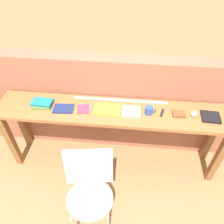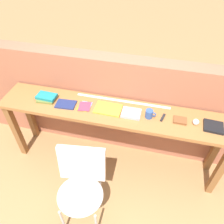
# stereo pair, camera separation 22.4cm
# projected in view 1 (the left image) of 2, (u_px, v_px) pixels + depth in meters

# --- Properties ---
(ground_plane) EXTENTS (40.00, 40.00, 0.00)m
(ground_plane) POSITION_uv_depth(u_px,v_px,m) (110.00, 179.00, 2.67)
(ground_plane) COLOR #9E7547
(brick_wall_back) EXTENTS (6.00, 0.20, 1.31)m
(brick_wall_back) POSITION_uv_depth(u_px,v_px,m) (115.00, 105.00, 2.70)
(brick_wall_back) COLOR #9E5B42
(brick_wall_back) RESTS_ON ground
(sideboard) EXTENTS (2.50, 0.44, 0.88)m
(sideboard) POSITION_uv_depth(u_px,v_px,m) (112.00, 120.00, 2.39)
(sideboard) COLOR #996033
(sideboard) RESTS_ON ground
(chair_white_moulded) EXTENTS (0.50, 0.51, 0.89)m
(chair_white_moulded) POSITION_uv_depth(u_px,v_px,m) (90.00, 188.00, 2.03)
(chair_white_moulded) COLOR silver
(chair_white_moulded) RESTS_ON ground
(book_stack_leftmost) EXTENTS (0.22, 0.17, 0.06)m
(book_stack_leftmost) POSITION_uv_depth(u_px,v_px,m) (42.00, 103.00, 2.33)
(book_stack_leftmost) COLOR olive
(book_stack_leftmost) RESTS_ON sideboard
(magazine_cycling) EXTENTS (0.22, 0.16, 0.02)m
(magazine_cycling) POSITION_uv_depth(u_px,v_px,m) (63.00, 109.00, 2.30)
(magazine_cycling) COLOR navy
(magazine_cycling) RESTS_ON sideboard
(pamphlet_pile_colourful) EXTENTS (0.15, 0.17, 0.01)m
(pamphlet_pile_colourful) POSITION_uv_depth(u_px,v_px,m) (83.00, 109.00, 2.30)
(pamphlet_pile_colourful) COLOR orange
(pamphlet_pile_colourful) RESTS_ON sideboard
(book_open_centre) EXTENTS (0.28, 0.20, 0.02)m
(book_open_centre) POSITION_uv_depth(u_px,v_px,m) (107.00, 109.00, 2.29)
(book_open_centre) COLOR gold
(book_open_centre) RESTS_ON sideboard
(book_grey_hardcover) EXTENTS (0.20, 0.16, 0.03)m
(book_grey_hardcover) POSITION_uv_depth(u_px,v_px,m) (131.00, 111.00, 2.26)
(book_grey_hardcover) COLOR #9E9EA3
(book_grey_hardcover) RESTS_ON sideboard
(mug) EXTENTS (0.11, 0.08, 0.09)m
(mug) POSITION_uv_depth(u_px,v_px,m) (149.00, 110.00, 2.22)
(mug) COLOR #2D4C8C
(mug) RESTS_ON sideboard
(multitool_folded) EXTENTS (0.05, 0.11, 0.02)m
(multitool_folded) POSITION_uv_depth(u_px,v_px,m) (162.00, 113.00, 2.25)
(multitool_folded) COLOR black
(multitool_folded) RESTS_ON sideboard
(leather_journal_brown) EXTENTS (0.13, 0.10, 0.02)m
(leather_journal_brown) POSITION_uv_depth(u_px,v_px,m) (179.00, 114.00, 2.23)
(leather_journal_brown) COLOR brown
(leather_journal_brown) RESTS_ON sideboard
(sports_ball_small) EXTENTS (0.06, 0.06, 0.06)m
(sports_ball_small) POSITION_uv_depth(u_px,v_px,m) (194.00, 114.00, 2.21)
(sports_ball_small) COLOR silver
(sports_ball_small) RESTS_ON sideboard
(book_repair_rightmost) EXTENTS (0.19, 0.17, 0.03)m
(book_repair_rightmost) POSITION_uv_depth(u_px,v_px,m) (211.00, 117.00, 2.20)
(book_repair_rightmost) COLOR black
(book_repair_rightmost) RESTS_ON sideboard
(ruler_metal_back_edge) EXTENTS (1.04, 0.03, 0.00)m
(ruler_metal_back_edge) POSITION_uv_depth(u_px,v_px,m) (120.00, 100.00, 2.41)
(ruler_metal_back_edge) COLOR silver
(ruler_metal_back_edge) RESTS_ON sideboard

